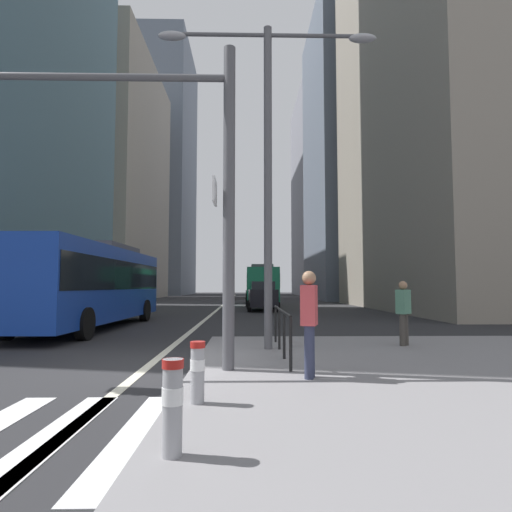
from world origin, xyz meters
The scene contains 20 objects.
ground_plane centered at (0.00, 20.00, 0.00)m, with size 160.00×160.00×0.00m, color #28282B.
median_island centered at (5.50, -1.00, 0.07)m, with size 9.00×10.00×0.15m, color gray.
lane_centre_line centered at (0.00, 30.00, 0.01)m, with size 0.20×80.00×0.01m, color beige.
office_tower_left_mid centered at (-16.00, 46.69, 15.55)m, with size 11.45×24.14×31.11m, color gray.
office_tower_left_far centered at (-16.00, 74.28, 24.17)m, with size 13.89×21.37×48.34m, color slate.
office_tower_right_near centered at (17.00, 21.25, 17.54)m, with size 11.85×23.54×35.07m, color gray.
office_tower_right_mid centered at (17.00, 44.18, 17.99)m, with size 13.45×17.16×35.98m, color slate.
office_tower_right_far centered at (17.00, 68.01, 17.98)m, with size 11.69×20.25×35.96m, color gray.
city_bus_blue_oncoming centered at (-4.03, 7.98, 1.84)m, with size 2.91×11.06×3.40m.
city_bus_red_receding centered at (3.29, 29.04, 1.84)m, with size 2.71×10.99×3.40m.
city_bus_red_distant centered at (3.28, 50.08, 1.84)m, with size 2.73×11.68×3.40m.
car_oncoming_mid centered at (-6.45, 18.64, 0.99)m, with size 2.15×4.12×1.94m.
car_receding_near centered at (3.08, 19.84, 0.99)m, with size 2.10×4.58×1.94m.
traffic_signal_gantry centered at (-0.16, -1.10, 4.09)m, with size 5.64×0.65×6.00m.
street_lamp_post centered at (2.54, 1.46, 5.28)m, with size 5.50×0.32×8.00m.
bollard_front centered at (1.36, -5.00, 0.62)m, with size 0.20×0.20×0.85m.
bollard_left centered at (1.39, -3.28, 0.59)m, with size 0.20×0.20×0.78m.
pedestrian_railing centered at (2.80, 0.73, 0.87)m, with size 0.06×4.02×0.98m.
pedestrian_waiting centered at (6.00, 1.96, 1.05)m, with size 0.44×0.44×1.63m.
pedestrian_walking centered at (3.05, -1.80, 1.13)m, with size 0.34×0.43×1.75m.
Camera 1 is at (2.02, -8.93, 1.65)m, focal length 30.18 mm.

